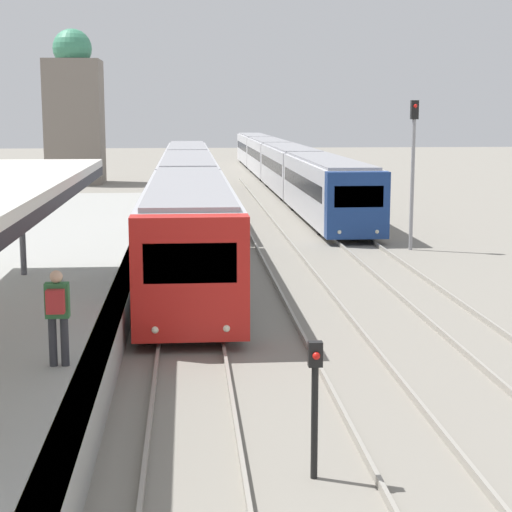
# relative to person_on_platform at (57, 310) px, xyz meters

# --- Properties ---
(person_on_platform) EXTENTS (0.40, 0.40, 1.66)m
(person_on_platform) POSITION_rel_person_on_platform_xyz_m (0.00, 0.00, 0.00)
(person_on_platform) COLOR #2D2D33
(person_on_platform) RESTS_ON station_platform
(train_near) EXTENTS (2.59, 44.98, 3.12)m
(train_near) POSITION_rel_person_on_platform_xyz_m (2.26, 26.20, -0.17)
(train_near) COLOR red
(train_near) RESTS_ON ground_plane
(train_far) EXTENTS (2.51, 59.19, 3.02)m
(train_far) POSITION_rel_person_on_platform_xyz_m (8.88, 48.00, -0.22)
(train_far) COLOR navy
(train_far) RESTS_ON ground_plane
(signal_post_near) EXTENTS (0.20, 0.21, 2.03)m
(signal_post_near) POSITION_rel_person_on_platform_xyz_m (3.99, -2.82, -0.65)
(signal_post_near) COLOR black
(signal_post_near) RESTS_ON ground_plane
(signal_mast_far) EXTENTS (0.28, 0.29, 5.64)m
(signal_mast_far) POSITION_rel_person_on_platform_xyz_m (10.71, 17.37, 1.60)
(signal_mast_far) COLOR gray
(signal_mast_far) RESTS_ON ground_plane
(distant_domed_building) EXTENTS (4.00, 4.00, 11.12)m
(distant_domed_building) POSITION_rel_person_on_platform_xyz_m (-5.90, 49.71, 3.28)
(distant_domed_building) COLOR slate
(distant_domed_building) RESTS_ON ground_plane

